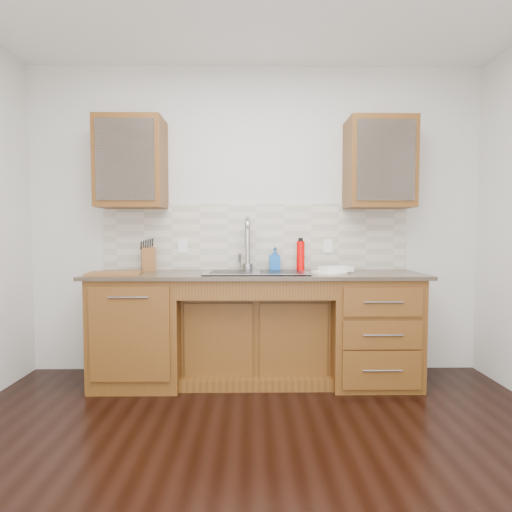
{
  "coord_description": "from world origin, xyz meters",
  "views": [
    {
      "loc": [
        -0.04,
        -1.84,
        1.23
      ],
      "look_at": [
        0.0,
        1.4,
        1.05
      ],
      "focal_mm": 28.0,
      "sensor_mm": 36.0,
      "label": 1
    }
  ],
  "objects_px": {
    "water_bottle": "(301,256)",
    "cutting_board": "(115,273)",
    "knife_block": "(148,259)",
    "soap_bottle": "(275,259)",
    "plate": "(329,272)"
  },
  "relations": [
    {
      "from": "water_bottle",
      "to": "cutting_board",
      "type": "distance_m",
      "value": 1.54
    },
    {
      "from": "water_bottle",
      "to": "cutting_board",
      "type": "relative_size",
      "value": 0.63
    },
    {
      "from": "knife_block",
      "to": "cutting_board",
      "type": "height_order",
      "value": "knife_block"
    },
    {
      "from": "soap_bottle",
      "to": "water_bottle",
      "type": "relative_size",
      "value": 0.78
    },
    {
      "from": "soap_bottle",
      "to": "cutting_board",
      "type": "distance_m",
      "value": 1.32
    },
    {
      "from": "knife_block",
      "to": "soap_bottle",
      "type": "bearing_deg",
      "value": -19.91
    },
    {
      "from": "soap_bottle",
      "to": "cutting_board",
      "type": "bearing_deg",
      "value": -167.31
    },
    {
      "from": "soap_bottle",
      "to": "plate",
      "type": "relative_size",
      "value": 0.67
    },
    {
      "from": "water_bottle",
      "to": "cutting_board",
      "type": "height_order",
      "value": "water_bottle"
    },
    {
      "from": "water_bottle",
      "to": "plate",
      "type": "bearing_deg",
      "value": -44.46
    },
    {
      "from": "knife_block",
      "to": "plate",
      "type": "bearing_deg",
      "value": -27.66
    },
    {
      "from": "soap_bottle",
      "to": "cutting_board",
      "type": "relative_size",
      "value": 0.49
    },
    {
      "from": "knife_block",
      "to": "cutting_board",
      "type": "xyz_separation_m",
      "value": [
        -0.18,
        -0.34,
        -0.09
      ]
    },
    {
      "from": "soap_bottle",
      "to": "knife_block",
      "type": "distance_m",
      "value": 1.11
    },
    {
      "from": "water_bottle",
      "to": "cutting_board",
      "type": "xyz_separation_m",
      "value": [
        -1.51,
        -0.27,
        -0.12
      ]
    }
  ]
}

